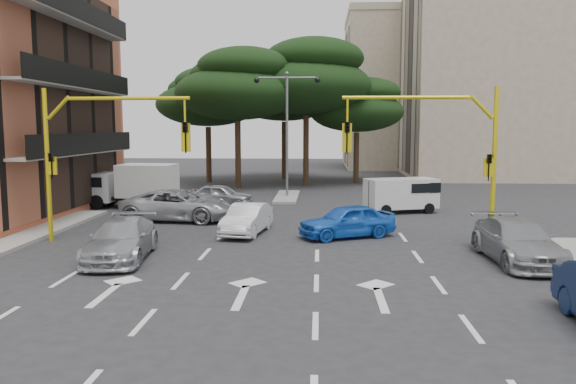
% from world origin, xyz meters
% --- Properties ---
extents(ground, '(120.00, 120.00, 0.00)m').
position_xyz_m(ground, '(0.00, 0.00, 0.00)').
color(ground, '#28282B').
rests_on(ground, ground).
extents(median_strip, '(1.40, 6.00, 0.15)m').
position_xyz_m(median_strip, '(0.00, 16.00, 0.07)').
color(median_strip, gray).
rests_on(median_strip, ground).
extents(apartment_beige_near, '(20.20, 12.15, 18.70)m').
position_xyz_m(apartment_beige_near, '(19.95, 32.00, 9.35)').
color(apartment_beige_near, tan).
rests_on(apartment_beige_near, ground).
extents(apartment_beige_far, '(16.20, 12.15, 16.70)m').
position_xyz_m(apartment_beige_far, '(12.95, 44.00, 8.35)').
color(apartment_beige_far, tan).
rests_on(apartment_beige_far, ground).
extents(pine_left_near, '(9.15, 9.15, 10.23)m').
position_xyz_m(pine_left_near, '(-3.94, 21.96, 7.60)').
color(pine_left_near, '#382616').
rests_on(pine_left_near, ground).
extents(pine_center, '(9.98, 9.98, 11.16)m').
position_xyz_m(pine_center, '(1.06, 23.96, 8.30)').
color(pine_center, '#382616').
rests_on(pine_center, ground).
extents(pine_left_far, '(8.32, 8.32, 9.30)m').
position_xyz_m(pine_left_far, '(-6.94, 25.96, 6.91)').
color(pine_left_far, '#382616').
rests_on(pine_left_far, ground).
extents(pine_right, '(7.49, 7.49, 8.37)m').
position_xyz_m(pine_right, '(5.06, 25.96, 6.22)').
color(pine_right, '#382616').
rests_on(pine_right, ground).
extents(pine_back, '(9.15, 9.15, 10.23)m').
position_xyz_m(pine_back, '(-0.94, 28.96, 7.60)').
color(pine_back, '#382616').
rests_on(pine_back, ground).
extents(signal_mast_right, '(5.79, 0.37, 6.00)m').
position_xyz_m(signal_mast_right, '(6.80, 1.99, 3.88)').
color(signal_mast_right, yellow).
rests_on(signal_mast_right, ground).
extents(signal_mast_left, '(5.79, 0.37, 6.00)m').
position_xyz_m(signal_mast_left, '(-6.80, 1.99, 3.88)').
color(signal_mast_left, yellow).
rests_on(signal_mast_left, ground).
extents(street_lamp_center, '(4.16, 0.36, 7.77)m').
position_xyz_m(street_lamp_center, '(0.00, 16.00, 5.43)').
color(street_lamp_center, slate).
rests_on(street_lamp_center, median_strip).
extents(car_white_hatch, '(1.92, 4.01, 1.27)m').
position_xyz_m(car_white_hatch, '(-0.99, 3.87, 0.63)').
color(car_white_hatch, silver).
rests_on(car_white_hatch, ground).
extents(car_blue_compact, '(4.30, 3.16, 1.36)m').
position_xyz_m(car_blue_compact, '(3.21, 3.37, 0.68)').
color(car_blue_compact, blue).
rests_on(car_blue_compact, ground).
extents(car_silver_wagon, '(2.38, 4.85, 1.36)m').
position_xyz_m(car_silver_wagon, '(-4.70, -0.88, 0.68)').
color(car_silver_wagon, '#A7ABAF').
rests_on(car_silver_wagon, ground).
extents(car_silver_cross_a, '(5.62, 3.03, 1.50)m').
position_xyz_m(car_silver_cross_a, '(-4.75, 7.07, 0.75)').
color(car_silver_cross_a, '#AEAFB6').
rests_on(car_silver_cross_a, ground).
extents(car_silver_cross_b, '(3.90, 2.05, 1.27)m').
position_xyz_m(car_silver_cross_b, '(-3.57, 11.98, 0.63)').
color(car_silver_cross_b, '#AAADB2').
rests_on(car_silver_cross_b, ground).
extents(car_silver_parked, '(2.19, 4.95, 1.41)m').
position_xyz_m(car_silver_parked, '(8.70, -0.53, 0.71)').
color(car_silver_parked, '#919498').
rests_on(car_silver_parked, ground).
extents(van_white, '(4.01, 2.73, 1.84)m').
position_xyz_m(van_white, '(6.37, 10.26, 0.92)').
color(van_white, silver).
rests_on(van_white, ground).
extents(box_truck_a, '(5.12, 2.45, 2.45)m').
position_xyz_m(box_truck_a, '(-8.38, 11.21, 1.23)').
color(box_truck_a, silver).
rests_on(box_truck_a, ground).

